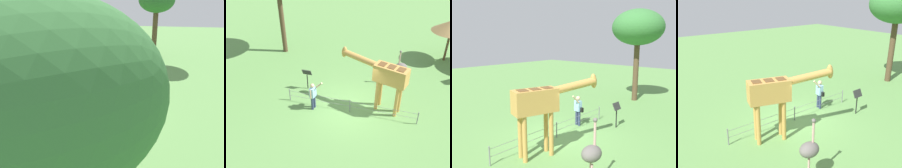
# 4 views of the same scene
# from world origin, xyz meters

# --- Properties ---
(ground_plane) EXTENTS (60.00, 60.00, 0.00)m
(ground_plane) POSITION_xyz_m (0.00, 0.00, 0.00)
(ground_plane) COLOR #60934C
(giraffe) EXTENTS (3.75, 1.55, 3.07)m
(giraffe) POSITION_xyz_m (-1.58, -0.58, 2.10)
(giraffe) COLOR #C69347
(giraffe) RESTS_ON ground_plane
(visitor) EXTENTS (0.69, 0.59, 1.70)m
(visitor) POSITION_xyz_m (1.95, 0.49, 0.90)
(visitor) COLOR navy
(visitor) RESTS_ON ground_plane
(zebra) EXTENTS (1.63, 1.32, 1.66)m
(zebra) POSITION_xyz_m (-6.74, -4.88, 1.16)
(zebra) COLOR black
(zebra) RESTS_ON ground_plane
(ostrich) EXTENTS (0.70, 0.56, 2.25)m
(ostrich) POSITION_xyz_m (-2.24, -3.36, 1.18)
(ostrich) COLOR #CC9E93
(ostrich) RESTS_ON ground_plane
(shade_hut_near) EXTENTS (2.94, 2.94, 3.38)m
(shade_hut_near) POSITION_xyz_m (-7.96, -7.06, 2.89)
(shade_hut_near) COLOR brown
(shade_hut_near) RESTS_ON ground_plane
(shade_hut_far) EXTENTS (2.61, 2.61, 3.01)m
(shade_hut_far) POSITION_xyz_m (-5.07, -7.45, 2.59)
(shade_hut_far) COLOR brown
(shade_hut_far) RESTS_ON ground_plane
(shade_hut_aside) EXTENTS (2.86, 2.86, 3.32)m
(shade_hut_aside) POSITION_xyz_m (-9.43, -3.24, 2.88)
(shade_hut_aside) COLOR brown
(shade_hut_aside) RESTS_ON ground_plane
(tree_northeast) EXTENTS (3.63, 3.63, 6.57)m
(tree_northeast) POSITION_xyz_m (9.01, 0.75, 5.24)
(tree_northeast) COLOR brown
(tree_northeast) RESTS_ON ground_plane
(tree_west) EXTENTS (3.23, 3.23, 6.37)m
(tree_west) POSITION_xyz_m (-11.48, 3.34, 5.12)
(tree_west) COLOR brown
(tree_west) RESTS_ON ground_plane
(info_sign) EXTENTS (0.56, 0.21, 1.32)m
(info_sign) POSITION_xyz_m (2.99, -1.19, 0.95)
(info_sign) COLOR black
(info_sign) RESTS_ON ground_plane
(wire_fence) EXTENTS (7.05, 0.05, 0.75)m
(wire_fence) POSITION_xyz_m (0.00, 0.20, 0.40)
(wire_fence) COLOR slate
(wire_fence) RESTS_ON ground_plane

